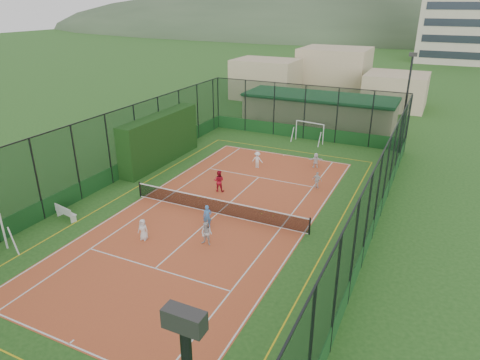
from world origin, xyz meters
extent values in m
plane|color=#214F1B|center=(0.00, 0.00, 0.00)|extent=(300.00, 300.00, 0.00)
cube|color=#C85E2C|center=(0.00, 0.00, 0.01)|extent=(11.17, 23.97, 0.01)
cube|color=black|center=(-8.30, 6.04, 1.93)|extent=(1.32, 8.82, 3.86)
imported|color=silver|center=(-2.17, -4.40, 0.62)|extent=(0.63, 0.45, 1.21)
imported|color=#437CBF|center=(0.28, -1.71, 0.69)|extent=(0.58, 0.50, 1.35)
imported|color=silver|center=(1.19, -3.39, 0.67)|extent=(0.66, 0.53, 1.32)
imported|color=white|center=(-0.87, 8.16, 0.66)|extent=(0.87, 0.54, 1.30)
imported|color=silver|center=(4.38, 6.36, 0.60)|extent=(0.71, 0.35, 1.17)
imported|color=white|center=(3.19, 10.14, 0.59)|extent=(1.13, 0.73, 1.17)
imported|color=#AA1225|center=(-1.48, 2.98, 0.76)|extent=(0.84, 0.72, 1.50)
sphere|color=#CCE033|center=(2.46, 1.09, 0.04)|extent=(0.07, 0.07, 0.07)
sphere|color=#CCE033|center=(3.20, 1.11, 0.04)|extent=(0.07, 0.07, 0.07)
sphere|color=#CCE033|center=(-2.21, 1.44, 0.04)|extent=(0.07, 0.07, 0.07)
camera|label=1|loc=(11.22, -20.36, 12.04)|focal=32.00mm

